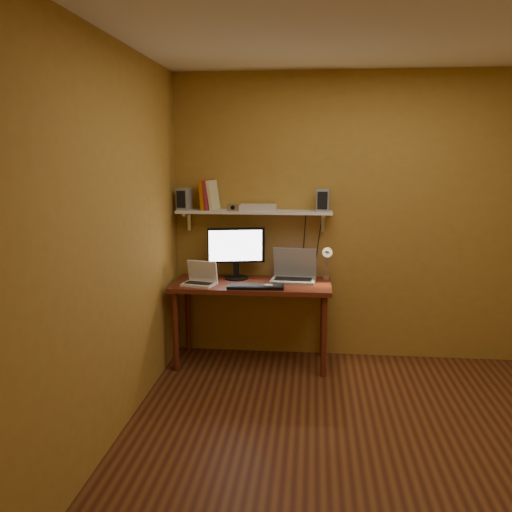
# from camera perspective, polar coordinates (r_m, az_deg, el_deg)

# --- Properties ---
(room) EXTENTS (3.44, 3.24, 2.64)m
(room) POSITION_cam_1_polar(r_m,az_deg,el_deg) (3.44, 13.00, 0.86)
(room) COLOR brown
(room) RESTS_ON ground
(desk) EXTENTS (1.40, 0.60, 0.75)m
(desk) POSITION_cam_1_polar(r_m,az_deg,el_deg) (4.82, -0.45, -3.82)
(desk) COLOR maroon
(desk) RESTS_ON ground
(wall_shelf) EXTENTS (1.40, 0.25, 0.21)m
(wall_shelf) POSITION_cam_1_polar(r_m,az_deg,el_deg) (4.89, -0.21, 4.64)
(wall_shelf) COLOR white
(wall_shelf) RESTS_ON room
(monitor) EXTENTS (0.51, 0.26, 0.47)m
(monitor) POSITION_cam_1_polar(r_m,az_deg,el_deg) (4.91, -2.10, 0.60)
(monitor) COLOR black
(monitor) RESTS_ON desk
(laptop) EXTENTS (0.41, 0.31, 0.29)m
(laptop) POSITION_cam_1_polar(r_m,az_deg,el_deg) (4.90, 4.02, -1.69)
(laptop) COLOR gray
(laptop) RESTS_ON desk
(netbook) EXTENTS (0.31, 0.26, 0.21)m
(netbook) POSITION_cam_1_polar(r_m,az_deg,el_deg) (4.75, -5.87, -2.34)
(netbook) COLOR white
(netbook) RESTS_ON desk
(keyboard) EXTENTS (0.49, 0.18, 0.03)m
(keyboard) POSITION_cam_1_polar(r_m,az_deg,el_deg) (4.61, -0.04, -3.23)
(keyboard) COLOR black
(keyboard) RESTS_ON desk
(mouse) EXTENTS (0.11, 0.08, 0.04)m
(mouse) POSITION_cam_1_polar(r_m,az_deg,el_deg) (4.61, 1.33, -3.17)
(mouse) COLOR white
(mouse) RESTS_ON desk
(desk_lamp) EXTENTS (0.09, 0.23, 0.38)m
(desk_lamp) POSITION_cam_1_polar(r_m,az_deg,el_deg) (4.86, 7.47, -0.26)
(desk_lamp) COLOR silver
(desk_lamp) RESTS_ON desk
(speaker_left) EXTENTS (0.13, 0.13, 0.20)m
(speaker_left) POSITION_cam_1_polar(r_m,az_deg,el_deg) (4.98, -7.59, 5.98)
(speaker_left) COLOR gray
(speaker_left) RESTS_ON wall_shelf
(speaker_right) EXTENTS (0.12, 0.12, 0.20)m
(speaker_right) POSITION_cam_1_polar(r_m,az_deg,el_deg) (4.84, 7.09, 5.87)
(speaker_right) COLOR gray
(speaker_right) RESTS_ON wall_shelf
(books) EXTENTS (0.17, 0.19, 0.27)m
(books) POSITION_cam_1_polar(r_m,az_deg,el_deg) (4.96, -4.97, 6.41)
(books) COLOR #BA5B00
(books) RESTS_ON wall_shelf
(shelf_camera) EXTENTS (0.11, 0.05, 0.06)m
(shelf_camera) POSITION_cam_1_polar(r_m,az_deg,el_deg) (4.84, -2.44, 5.14)
(shelf_camera) COLOR silver
(shelf_camera) RESTS_ON wall_shelf
(router) EXTENTS (0.33, 0.22, 0.05)m
(router) POSITION_cam_1_polar(r_m,az_deg,el_deg) (4.87, 0.22, 5.13)
(router) COLOR white
(router) RESTS_ON wall_shelf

